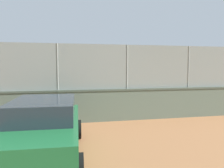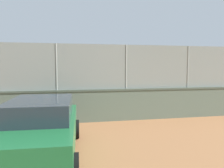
{
  "view_description": "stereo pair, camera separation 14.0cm",
  "coord_description": "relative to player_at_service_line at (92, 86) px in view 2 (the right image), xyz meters",
  "views": [
    {
      "loc": [
        5.64,
        22.91,
        2.42
      ],
      "look_at": [
        3.19,
        8.49,
        1.21
      ],
      "focal_mm": 33.96,
      "sensor_mm": 36.0,
      "label": 1
    },
    {
      "loc": [
        5.5,
        22.94,
        2.42
      ],
      "look_at": [
        3.19,
        8.49,
        1.21
      ],
      "focal_mm": 33.96,
      "sensor_mm": 36.0,
      "label": 2
    }
  ],
  "objects": [
    {
      "name": "ground_plane",
      "position": [
        -4.4,
        -6.24,
        -0.88
      ],
      "size": [
        260.0,
        260.0,
        0.0
      ],
      "primitive_type": "plane",
      "color": "#A36B42"
    },
    {
      "name": "perimeter_wall",
      "position": [
        -2.53,
        7.39,
        -0.15
      ],
      "size": [
        33.89,
        1.42,
        1.43
      ],
      "color": "slate",
      "rests_on": "ground_plane"
    },
    {
      "name": "fence_panel_on_wall",
      "position": [
        -2.53,
        7.39,
        1.53
      ],
      "size": [
        33.27,
        1.11,
        1.95
      ],
      "color": "gray",
      "rests_on": "perimeter_wall"
    },
    {
      "name": "player_at_service_line",
      "position": [
        0.0,
        0.0,
        0.0
      ],
      "size": [
        1.16,
        0.7,
        1.5
      ],
      "color": "#B2B2B2",
      "rests_on": "ground_plane"
    },
    {
      "name": "player_crossing_court",
      "position": [
        -1.32,
        -2.0,
        0.04
      ],
      "size": [
        1.05,
        0.71,
        1.57
      ],
      "color": "#B2B2B2",
      "rests_on": "ground_plane"
    },
    {
      "name": "sports_ball",
      "position": [
        -1.04,
        1.54,
        -0.02
      ],
      "size": [
        0.14,
        0.14,
        0.14
      ],
      "primitive_type": "sphere",
      "color": "yellow"
    },
    {
      "name": "parked_car_green",
      "position": [
        2.12,
        10.92,
        -0.07
      ],
      "size": [
        2.05,
        4.11,
        1.53
      ],
      "color": "#1E6B38",
      "rests_on": "ground_plane"
    }
  ]
}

